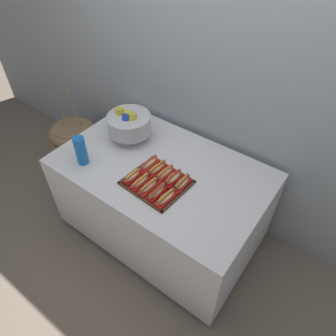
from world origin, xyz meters
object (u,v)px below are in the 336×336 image
Objects in this scene: hot_dog_5 at (149,163)px; hot_dog_7 at (165,173)px; buffet_table at (162,199)px; serving_tray at (157,183)px; hot_dog_3 at (157,192)px; hot_dog_8 at (173,178)px; hot_dog_9 at (182,183)px; hot_dog_4 at (166,198)px; hot_dog_1 at (140,181)px; hot_dog_6 at (157,168)px; punch_bowl at (129,123)px; hot_dog_0 at (132,176)px; hot_dog_2 at (148,186)px; cup_stack at (81,151)px; floor_vase at (76,147)px.

hot_dog_5 is 0.15m from hot_dog_7.
serving_tray is (0.08, -0.15, 0.36)m from buffet_table.
hot_dog_7 is (-0.06, 0.17, 0.00)m from hot_dog_3.
hot_dog_9 is (0.07, -0.01, 0.00)m from hot_dog_8.
hot_dog_3 is 0.08m from hot_dog_4.
hot_dog_1 is 0.17m from hot_dog_6.
hot_dog_7 is (0.15, -0.01, -0.00)m from hot_dog_5.
hot_dog_5 is at bearing -27.90° from punch_bowl.
hot_dog_7 is at bearing -3.82° from hot_dog_6.
hot_dog_1 is 1.01× the size of hot_dog_8.
hot_dog_0 is at bearing -155.01° from serving_tray.
hot_dog_3 reaches higher than hot_dog_6.
punch_bowl reaches higher than hot_dog_8.
serving_tray is 2.53× the size of hot_dog_2.
hot_dog_8 is 0.75× the size of cup_stack.
hot_dog_3 reaches higher than buffet_table.
hot_dog_5 reaches higher than hot_dog_4.
floor_vase is 1.05m from punch_bowl.
serving_tray is 0.59m from cup_stack.
hot_dog_2 is (0.15, -0.01, 0.00)m from hot_dog_0.
hot_dog_8 is at bearing 43.90° from hot_dog_1.
hot_dog_8 is (0.07, -0.01, 0.00)m from hot_dog_7.
hot_dog_1 is 0.93× the size of hot_dog_6.
hot_dog_1 is at bearing -147.57° from hot_dog_9.
hot_dog_5 is 1.10× the size of hot_dog_8.
hot_dog_2 is 1.04× the size of hot_dog_9.
hot_dog_2 is at bearing -93.82° from serving_tray.
hot_dog_2 is at bearing 176.18° from hot_dog_3.
floor_vase is 1.29m from hot_dog_5.
buffet_table is at bearing 107.06° from hot_dog_2.
hot_dog_3 is 0.64m from cup_stack.
hot_dog_9 reaches higher than hot_dog_7.
hot_dog_8 is at bearing 61.73° from hot_dog_2.
buffet_table is at bearing -6.62° from floor_vase.
cup_stack is (-0.56, -0.07, 0.08)m from hot_dog_2.
serving_tray is 0.12m from hot_dog_3.
cup_stack is (-0.56, -0.15, 0.11)m from serving_tray.
floor_vase is 1.31m from hot_dog_0.
buffet_table is 0.43m from hot_dog_8.
hot_dog_3 is at bearing -51.55° from serving_tray.
floor_vase is at bearing 171.06° from hot_dog_7.
hot_dog_0 is at bearing -17.51° from floor_vase.
cup_stack reaches higher than hot_dog_3.
hot_dog_8 is (0.01, 0.16, 0.00)m from hot_dog_3.
hot_dog_7 is at bearing 43.90° from hot_dog_0.
floor_vase is 1.52m from hot_dog_3.
serving_tray is at bearing -51.55° from hot_dog_6.
floor_vase reaches higher than punch_bowl.
cup_stack is at bearing -160.53° from hot_dog_8.
hot_dog_9 reaches higher than serving_tray.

